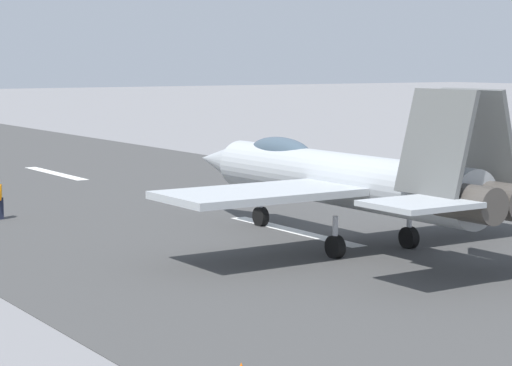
# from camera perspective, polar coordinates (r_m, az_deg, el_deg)

# --- Properties ---
(ground_plane) EXTENTS (400.00, 400.00, 0.00)m
(ground_plane) POSITION_cam_1_polar(r_m,az_deg,el_deg) (38.47, 2.47, -2.80)
(ground_plane) COLOR slate
(runway_strip) EXTENTS (240.00, 26.00, 0.02)m
(runway_strip) POSITION_cam_1_polar(r_m,az_deg,el_deg) (38.45, 2.49, -2.79)
(runway_strip) COLOR #414040
(runway_strip) RESTS_ON ground
(fighter_jet) EXTENTS (17.42, 14.47, 5.60)m
(fighter_jet) POSITION_cam_1_polar(r_m,az_deg,el_deg) (35.66, 4.71, 0.32)
(fighter_jet) COLOR #A9AEB3
(fighter_jet) RESTS_ON ground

